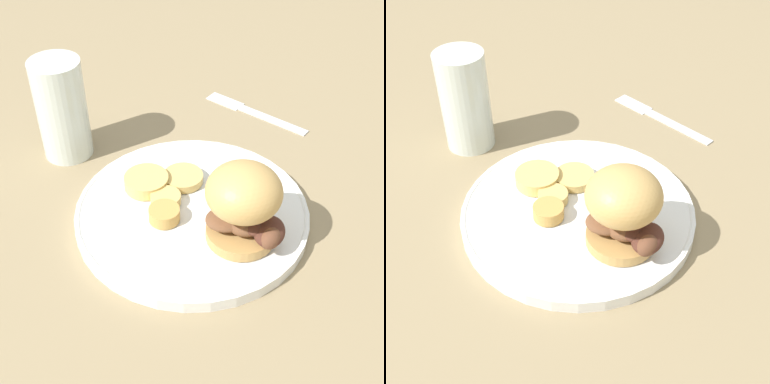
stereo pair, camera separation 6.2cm
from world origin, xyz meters
TOP-DOWN VIEW (x-y plane):
  - ground_plane at (0.00, 0.00)m, footprint 4.00×4.00m
  - dinner_plate at (0.00, 0.00)m, footprint 0.28×0.28m
  - sandwich at (0.01, -0.07)m, footprint 0.08×0.10m
  - potato_round_0 at (0.02, 0.04)m, footprint 0.05×0.05m
  - potato_round_1 at (-0.02, 0.03)m, footprint 0.04×0.04m
  - potato_round_2 at (-0.04, 0.01)m, footprint 0.04×0.04m
  - potato_round_3 at (-0.02, 0.07)m, footprint 0.06×0.06m
  - fork at (0.23, 0.11)m, footprint 0.05×0.18m
  - drinking_glass at (-0.04, 0.22)m, footprint 0.07×0.07m

SIDE VIEW (x-z plane):
  - ground_plane at x=0.00m, z-range 0.00..0.00m
  - fork at x=0.23m, z-range 0.00..0.00m
  - dinner_plate at x=0.00m, z-range 0.00..0.02m
  - potato_round_0 at x=0.02m, z-range 0.02..0.03m
  - potato_round_1 at x=-0.02m, z-range 0.02..0.03m
  - potato_round_3 at x=-0.02m, z-range 0.02..0.03m
  - potato_round_2 at x=-0.04m, z-range 0.02..0.03m
  - sandwich at x=0.01m, z-range 0.02..0.11m
  - drinking_glass at x=-0.04m, z-range 0.00..0.14m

